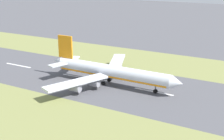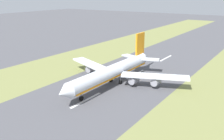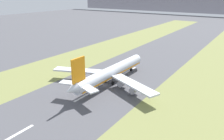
% 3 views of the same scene
% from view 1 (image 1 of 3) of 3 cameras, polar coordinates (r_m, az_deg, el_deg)
% --- Properties ---
extents(ground_plane, '(800.00, 800.00, 0.00)m').
position_cam_1_polar(ground_plane, '(146.59, -1.69, -2.16)').
color(ground_plane, '#4C4C51').
extents(grass_median_west, '(40.00, 600.00, 0.01)m').
position_cam_1_polar(grass_median_west, '(184.75, 5.51, 1.98)').
color(grass_median_west, olive).
rests_on(grass_median_west, ground).
extents(grass_median_east, '(40.00, 600.00, 0.01)m').
position_cam_1_polar(grass_median_east, '(113.53, -13.60, -8.83)').
color(grass_median_east, olive).
rests_on(grass_median_east, ground).
extents(centreline_dash_near, '(1.20, 18.00, 0.01)m').
position_cam_1_polar(centreline_dash_near, '(179.45, -16.76, 0.82)').
color(centreline_dash_near, silver).
rests_on(centreline_dash_near, ground).
extents(centreline_dash_mid, '(1.20, 18.00, 0.01)m').
position_cam_1_polar(centreline_dash_mid, '(154.10, -6.28, -1.26)').
color(centreline_dash_mid, silver).
rests_on(centreline_dash_mid, ground).
extents(centreline_dash_far, '(1.20, 18.00, 0.01)m').
position_cam_1_polar(centreline_dash_far, '(135.97, 7.63, -3.94)').
color(centreline_dash_far, silver).
rests_on(centreline_dash_far, ground).
extents(airplane_main_jet, '(64.13, 67.03, 20.20)m').
position_cam_1_polar(airplane_main_jet, '(141.92, -0.67, -0.26)').
color(airplane_main_jet, silver).
rests_on(airplane_main_jet, ground).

